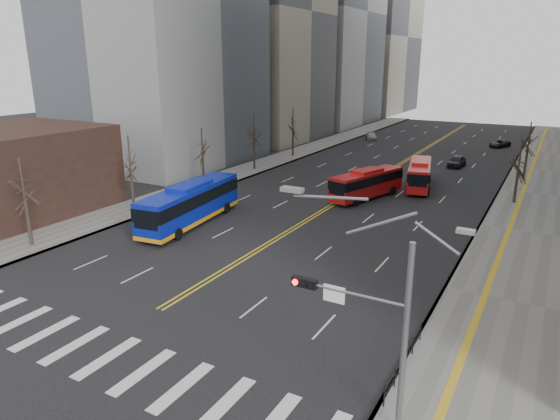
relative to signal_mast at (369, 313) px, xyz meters
The scene contains 15 objects.
ground 14.73m from the signal_mast, behind, with size 220.00×220.00×0.00m, color black.
sidewalk_right 43.43m from the signal_mast, 85.04° to the left, with size 7.00×130.00×0.15m, color slate.
sidewalk_left 52.80m from the signal_mast, 125.14° to the left, with size 5.00×130.00×0.15m, color slate.
crosswalk 14.73m from the signal_mast, behind, with size 26.70×4.00×0.01m.
centerline 54.98m from the signal_mast, 104.56° to the left, with size 0.55×100.00×0.01m.
signal_mast is the anchor object (origin of this frame).
pedestrian_railing 5.71m from the signal_mast, 82.40° to the left, with size 0.06×6.06×1.02m.
street_trees 38.71m from the signal_mast, 122.76° to the left, with size 35.20×47.20×7.60m.
blue_bus 28.10m from the signal_mast, 143.33° to the left, with size 4.13×13.00×3.70m.
red_bus_near 34.71m from the signal_mast, 109.73° to the left, with size 5.11×10.06×3.15m.
red_bus_far 40.81m from the signal_mast, 101.35° to the left, with size 4.34×10.15×3.17m.
car_white 35.31m from the signal_mast, 137.48° to the left, with size 1.33×3.81×1.26m, color silver.
car_dark_mid 54.77m from the signal_mast, 96.79° to the left, with size 1.84×4.57×1.56m, color black.
car_silver 76.47m from the signal_mast, 109.17° to the left, with size 1.73×4.25×1.23m, color #A7A6AC.
car_dark_far 74.72m from the signal_mast, 92.50° to the left, with size 2.02×4.38×1.22m, color black.
Camera 1 is at (19.16, -14.55, 14.12)m, focal length 32.00 mm.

